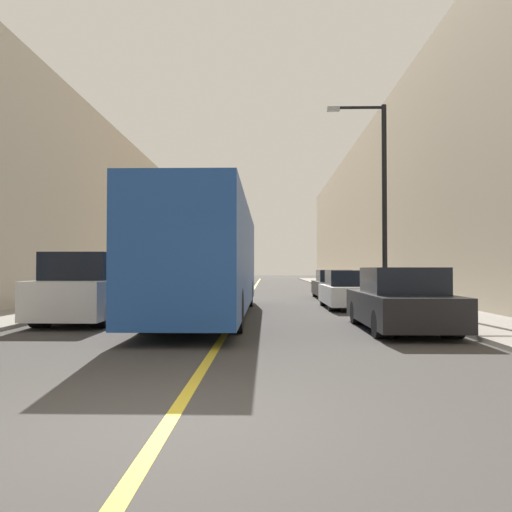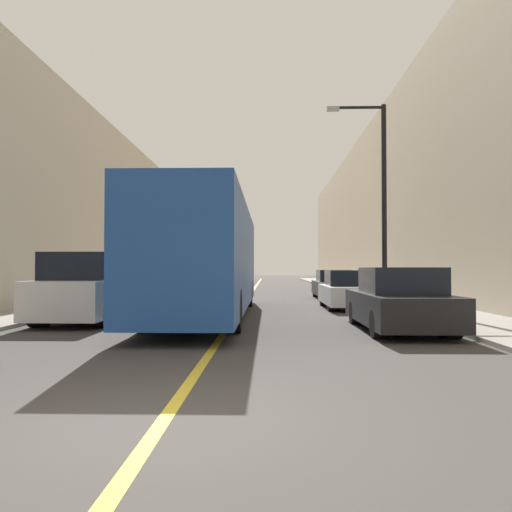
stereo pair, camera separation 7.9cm
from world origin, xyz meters
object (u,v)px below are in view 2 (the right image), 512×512
Objects in this scene: parked_suv_left at (89,290)px; car_right_far at (333,286)px; car_right_near at (399,302)px; bus at (209,258)px; street_lamp_right at (379,191)px; car_right_mid at (349,291)px.

parked_suv_left is 13.82m from car_right_far.
car_right_near is at bearing -12.54° from parked_suv_left.
bus is 2.82× the size of car_right_far.
street_lamp_right reaches higher than car_right_far.
parked_suv_left reaches higher than car_right_near.
parked_suv_left is 8.55m from car_right_near.
car_right_far is (0.20, 6.13, -0.00)m from car_right_mid.
bus is 3.02× the size of car_right_mid.
street_lamp_right is at bearing 38.26° from car_right_mid.
car_right_mid is (4.92, 3.23, -1.18)m from bus.
bus is 1.60× the size of street_lamp_right.
bus is 3.77m from parked_suv_left.
car_right_mid is (-0.15, 6.70, -0.04)m from car_right_near.
street_lamp_right is at bearing 34.49° from bus.
street_lamp_right is (9.62, 5.97, 3.73)m from parked_suv_left.
car_right_mid is at bearing 30.60° from parked_suv_left.
street_lamp_right reaches higher than bus.
car_right_mid reaches higher than car_right_far.
car_right_mid is at bearing 91.29° from car_right_near.
bus is 6.25m from car_right_near.
car_right_near is at bearing -90.23° from car_right_far.
car_right_far is at bearing 89.77° from car_right_near.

